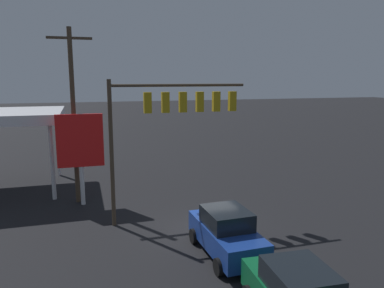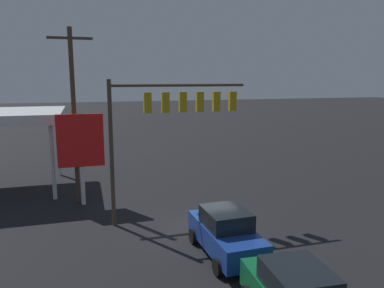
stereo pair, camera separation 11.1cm
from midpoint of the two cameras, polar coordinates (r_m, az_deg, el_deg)
ground_plane at (r=18.24m, az=1.97°, el=-13.05°), size 200.00×200.00×0.00m
traffic_signal_assembly at (r=18.42m, az=-2.95°, el=4.88°), size 6.82×0.43×7.10m
utility_pole at (r=22.14m, az=-17.41°, el=4.61°), size 2.40×0.26×9.89m
price_sign at (r=21.79m, az=-16.48°, el=0.13°), size 2.54×0.27×5.19m
sedan_far at (r=15.68m, az=5.37°, el=-13.31°), size 2.18×4.46×1.93m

